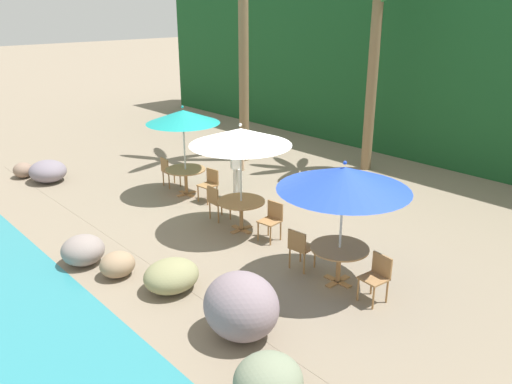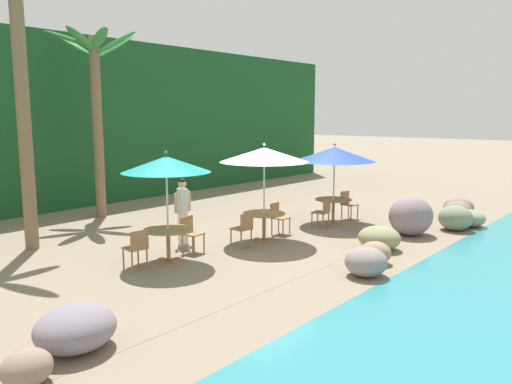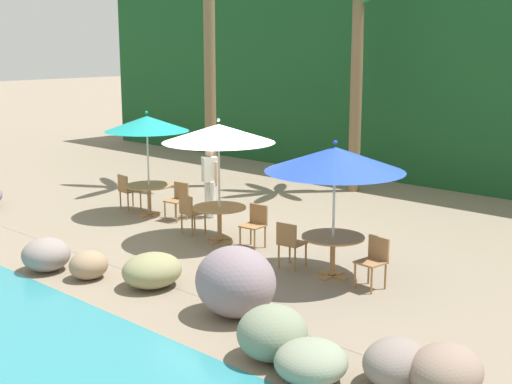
{
  "view_description": "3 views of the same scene",
  "coord_description": "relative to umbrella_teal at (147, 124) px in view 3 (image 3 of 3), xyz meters",
  "views": [
    {
      "loc": [
        8.38,
        -7.3,
        5.04
      ],
      "look_at": [
        0.31,
        0.04,
        1.01
      ],
      "focal_mm": 36.21,
      "sensor_mm": 36.0,
      "label": 1
    },
    {
      "loc": [
        -10.02,
        -8.34,
        3.27
      ],
      "look_at": [
        0.39,
        0.52,
        1.18
      ],
      "focal_mm": 35.62,
      "sensor_mm": 36.0,
      "label": 2
    },
    {
      "loc": [
        10.11,
        -9.9,
        4.06
      ],
      "look_at": [
        0.44,
        0.49,
        1.02
      ],
      "focal_mm": 49.5,
      "sensor_mm": 36.0,
      "label": 3
    }
  ],
  "objects": [
    {
      "name": "ground_plane",
      "position": [
        2.88,
        -0.33,
        -2.19
      ],
      "size": [
        120.0,
        120.0,
        0.0
      ],
      "primitive_type": "plane",
      "color": "gray"
    },
    {
      "name": "terrace_deck",
      "position": [
        2.88,
        -0.33,
        -2.19
      ],
      "size": [
        18.0,
        5.2,
        0.01
      ],
      "color": "gray",
      "rests_on": "ground"
    },
    {
      "name": "foliage_backdrop",
      "position": [
        2.88,
        8.67,
        0.81
      ],
      "size": [
        28.0,
        2.4,
        6.0
      ],
      "color": "#194C23",
      "rests_on": "ground"
    },
    {
      "name": "rock_seawall",
      "position": [
        4.49,
        -3.24,
        -1.82
      ],
      "size": [
        14.74,
        2.54,
        1.08
      ],
      "color": "gray",
      "rests_on": "ground"
    },
    {
      "name": "umbrella_teal",
      "position": [
        0.0,
        0.0,
        0.0
      ],
      "size": [
        1.97,
        1.97,
        2.49
      ],
      "color": "silver",
      "rests_on": "ground"
    },
    {
      "name": "dining_table_teal",
      "position": [
        0.0,
        0.0,
        -1.58
      ],
      "size": [
        1.1,
        1.1,
        0.74
      ],
      "color": "#A37547",
      "rests_on": "ground"
    },
    {
      "name": "chair_teal_seaward",
      "position": [
        0.83,
        0.19,
        -1.68
      ],
      "size": [
        0.47,
        0.47,
        0.87
      ],
      "color": "#9E7042",
      "rests_on": "ground"
    },
    {
      "name": "chair_teal_inland",
      "position": [
        -0.85,
        -0.01,
        -1.68
      ],
      "size": [
        0.46,
        0.47,
        0.87
      ],
      "color": "#9E7042",
      "rests_on": "ground"
    },
    {
      "name": "umbrella_white",
      "position": [
        2.84,
        -0.43,
        0.06
      ],
      "size": [
        2.29,
        2.29,
        2.56
      ],
      "color": "silver",
      "rests_on": "ground"
    },
    {
      "name": "dining_table_white",
      "position": [
        2.84,
        -0.43,
        -1.58
      ],
      "size": [
        1.1,
        1.1,
        0.74
      ],
      "color": "#A37547",
      "rests_on": "ground"
    },
    {
      "name": "chair_white_seaward",
      "position": [
        3.68,
        -0.25,
        -1.68
      ],
      "size": [
        0.47,
        0.47,
        0.87
      ],
      "color": "#9E7042",
      "rests_on": "ground"
    },
    {
      "name": "chair_white_inland",
      "position": [
        1.99,
        -0.49,
        -1.68
      ],
      "size": [
        0.44,
        0.45,
        0.87
      ],
      "color": "#9E7042",
      "rests_on": "ground"
    },
    {
      "name": "umbrella_blue",
      "position": [
        5.9,
        -0.64,
        -0.09
      ],
      "size": [
        2.42,
        2.42,
        2.42
      ],
      "color": "silver",
      "rests_on": "ground"
    },
    {
      "name": "dining_table_blue",
      "position": [
        5.9,
        -0.64,
        -1.58
      ],
      "size": [
        1.1,
        1.1,
        0.74
      ],
      "color": "#A37547",
      "rests_on": "ground"
    },
    {
      "name": "chair_blue_seaward",
      "position": [
        6.75,
        -0.63,
        -1.68
      ],
      "size": [
        0.46,
        0.47,
        0.87
      ],
      "color": "#9E7042",
      "rests_on": "ground"
    },
    {
      "name": "chair_blue_inland",
      "position": [
        5.06,
        -0.82,
        -1.68
      ],
      "size": [
        0.46,
        0.47,
        0.87
      ],
      "color": "#9E7042",
      "rests_on": "ground"
    },
    {
      "name": "palm_tree_nearest",
      "position": [
        -1.47,
        3.43,
        2.28
      ],
      "size": [
        3.17,
        3.19,
        6.96
      ],
      "color": "brown",
      "rests_on": "ground"
    },
    {
      "name": "palm_tree_second",
      "position": [
        1.89,
        5.63,
        1.78
      ],
      "size": [
        2.79,
        2.79,
        5.82
      ],
      "color": "brown",
      "rests_on": "ground"
    },
    {
      "name": "waiter_in_white",
      "position": [
        1.2,
        0.86,
        -1.2
      ],
      "size": [
        0.52,
        0.39,
        1.7
      ],
      "color": "white",
      "rests_on": "ground"
    }
  ]
}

